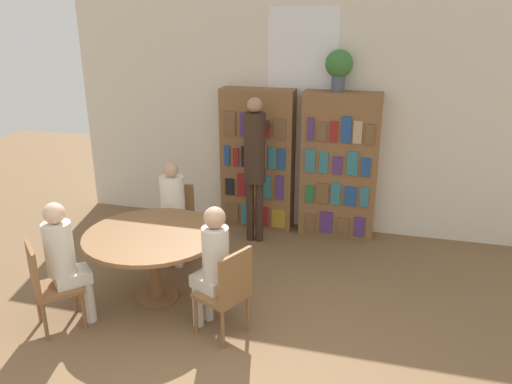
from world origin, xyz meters
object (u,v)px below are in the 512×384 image
at_px(reading_table, 153,242).
at_px(bookshelf_right, 339,166).
at_px(seated_reader_back, 65,257).
at_px(bookshelf_left, 258,160).
at_px(chair_far_side, 228,290).
at_px(chair_left_side, 177,217).
at_px(seated_reader_left, 172,206).
at_px(seated_reader_right, 213,262).
at_px(chair_near_camera, 48,283).
at_px(flower_vase, 339,66).
at_px(librarian_standing, 255,157).

bearing_deg(reading_table, bookshelf_right, 52.87).
bearing_deg(seated_reader_back, bookshelf_left, 111.28).
bearing_deg(chair_far_side, bookshelf_right, 10.08).
xyz_separation_m(chair_left_side, seated_reader_left, (0.03, -0.17, 0.21)).
bearing_deg(bookshelf_left, seated_reader_left, -117.69).
xyz_separation_m(chair_far_side, seated_reader_back, (-1.51, -0.18, 0.22)).
distance_m(chair_far_side, seated_reader_right, 0.28).
height_order(reading_table, seated_reader_right, seated_reader_right).
xyz_separation_m(bookshelf_left, seated_reader_left, (-0.68, -1.30, -0.26)).
relative_size(chair_near_camera, chair_left_side, 1.00).
bearing_deg(seated_reader_back, chair_near_camera, -90.00).
relative_size(flower_vase, chair_far_side, 0.58).
height_order(flower_vase, seated_reader_back, flower_vase).
distance_m(seated_reader_left, librarian_standing, 1.20).
distance_m(chair_left_side, librarian_standing, 1.22).
bearing_deg(seated_reader_left, seated_reader_right, 116.92).
height_order(bookshelf_left, flower_vase, flower_vase).
bearing_deg(chair_far_side, reading_table, 90.00).
xyz_separation_m(bookshelf_right, seated_reader_left, (-1.78, -1.30, -0.26)).
relative_size(chair_left_side, chair_far_side, 1.00).
height_order(bookshelf_left, seated_reader_back, bookshelf_left).
height_order(chair_far_side, librarian_standing, librarian_standing).
distance_m(flower_vase, reading_table, 3.08).
xyz_separation_m(seated_reader_right, seated_reader_back, (-1.34, -0.26, 0.00)).
bearing_deg(bookshelf_right, flower_vase, 176.46).
bearing_deg(bookshelf_right, seated_reader_left, -143.78).
xyz_separation_m(bookshelf_left, seated_reader_right, (0.24, -2.49, -0.25)).
bearing_deg(seated_reader_right, chair_far_side, -90.00).
bearing_deg(chair_near_camera, chair_left_side, 117.00).
xyz_separation_m(bookshelf_left, reading_table, (-0.52, -2.14, -0.32)).
xyz_separation_m(chair_left_side, seated_reader_right, (0.96, -1.37, 0.22)).
relative_size(bookshelf_right, seated_reader_left, 1.56).
bearing_deg(bookshelf_left, flower_vase, 0.27).
distance_m(reading_table, librarian_standing, 1.82).
distance_m(bookshelf_left, chair_near_camera, 3.17).
height_order(flower_vase, reading_table, flower_vase).
height_order(seated_reader_back, librarian_standing, librarian_standing).
height_order(chair_far_side, seated_reader_right, seated_reader_right).
bearing_deg(chair_far_side, seated_reader_right, 90.00).
xyz_separation_m(bookshelf_right, chair_far_side, (-0.69, -2.57, -0.47)).
bearing_deg(chair_near_camera, seated_reader_right, 58.04).
bearing_deg(flower_vase, bookshelf_left, -179.73).
bearing_deg(bookshelf_right, seated_reader_back, -128.55).
xyz_separation_m(bookshelf_left, seated_reader_back, (-1.10, -2.76, -0.25)).
bearing_deg(reading_table, chair_left_side, 100.95).
height_order(flower_vase, librarian_standing, flower_vase).
xyz_separation_m(bookshelf_right, seated_reader_back, (-2.20, -2.76, -0.25)).
relative_size(bookshelf_right, flower_vase, 3.77).
distance_m(bookshelf_right, chair_near_camera, 3.73).
bearing_deg(chair_far_side, seated_reader_back, 122.02).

